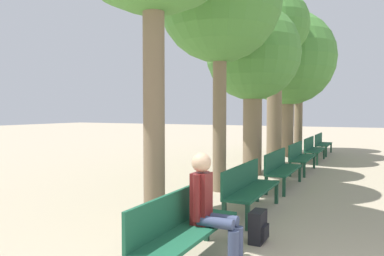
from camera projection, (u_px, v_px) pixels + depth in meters
name	position (u px, v px, depth m)	size (l,w,h in m)	color
bench_row_0	(182.00, 224.00, 4.17)	(0.46, 1.85, 0.83)	#195138
bench_row_1	(248.00, 185.00, 6.32)	(0.46, 1.85, 0.83)	#195138
bench_row_2	(281.00, 166.00, 8.48)	(0.46, 1.85, 0.83)	#195138
bench_row_3	(300.00, 155.00, 10.64)	(0.46, 1.85, 0.83)	#195138
bench_row_4	(313.00, 148.00, 12.80)	(0.46, 1.85, 0.83)	#195138
bench_row_5	(322.00, 142.00, 14.95)	(0.46, 1.85, 0.83)	#195138
tree_row_1	(220.00, 2.00, 7.93)	(2.63, 2.63, 5.41)	#7A664C
tree_row_2	(253.00, 56.00, 10.13)	(2.57, 2.57, 4.60)	#7A664C
tree_row_3	(275.00, 31.00, 12.26)	(2.24, 2.24, 5.70)	#7A664C
tree_row_4	(288.00, 59.00, 14.16)	(3.55, 3.55, 5.52)	#7A664C
tree_row_5	(299.00, 49.00, 16.15)	(2.52, 2.52, 5.76)	#7A664C
person_seated	(210.00, 205.00, 4.29)	(0.60, 0.34, 1.26)	#384260
backpack	(258.00, 227.00, 4.95)	(0.21, 0.34, 0.42)	black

